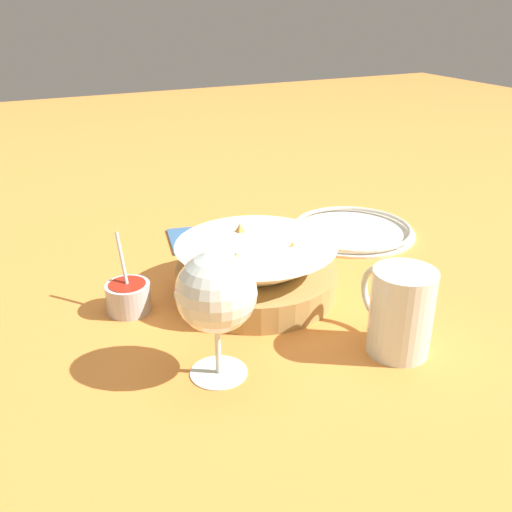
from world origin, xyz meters
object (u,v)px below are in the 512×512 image
object	(u,v)px
food_basket	(256,272)
sauce_cup	(128,296)
wine_glass	(216,296)
side_plate	(352,230)
beer_mug	(400,314)

from	to	relation	value
food_basket	sauce_cup	world-z (taller)	sauce_cup
food_basket	wine_glass	bearing A→B (deg)	141.72
sauce_cup	side_plate	size ratio (longest dim) A/B	0.46
beer_mug	side_plate	world-z (taller)	beer_mug
side_plate	wine_glass	bearing A→B (deg)	126.99
beer_mug	side_plate	bearing A→B (deg)	-26.16
wine_glass	beer_mug	distance (m)	0.24
sauce_cup	wine_glass	world-z (taller)	wine_glass
food_basket	beer_mug	xyz separation A→B (m)	(-0.22, -0.10, 0.02)
food_basket	beer_mug	distance (m)	0.24
beer_mug	food_basket	bearing A→B (deg)	23.99
wine_glass	beer_mug	bearing A→B (deg)	-103.10
food_basket	side_plate	bearing A→B (deg)	-63.13
wine_glass	sauce_cup	bearing A→B (deg)	16.91
wine_glass	beer_mug	size ratio (longest dim) A/B	1.29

